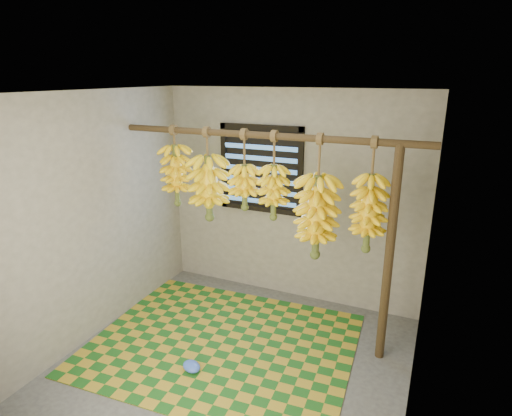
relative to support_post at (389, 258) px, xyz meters
The scene contains 16 objects.
floor 1.71m from the support_post, 149.74° to the right, with size 3.00×3.00×0.01m, color #464646.
ceiling 1.98m from the support_post, 149.74° to the right, with size 3.00×3.00×0.01m, color silver.
wall_back 1.46m from the support_post, 146.14° to the left, with size 3.00×0.01×2.40m, color slate.
wall_left 2.80m from the support_post, 165.49° to the right, with size 0.01×3.00×2.40m, color slate.
wall_right 0.79m from the support_post, 66.46° to the right, with size 0.01×3.00×2.40m, color slate.
window 1.80m from the support_post, 153.40° to the left, with size 1.00×0.04×1.00m.
hanging_pole 1.56m from the support_post, behind, with size 0.06×0.06×3.00m, color #43321C.
support_post is the anchor object (origin of this frame).
woven_mat 1.80m from the support_post, 163.25° to the right, with size 2.48×1.99×0.01m, color #1A5619.
plastic_bag 1.99m from the support_post, 149.10° to the right, with size 0.19×0.14×0.08m, color blue.
banana_bunch_a 2.23m from the support_post, behind, with size 0.31×0.31×0.83m.
banana_bunch_b 1.84m from the support_post, behind, with size 0.38×0.38×0.93m.
banana_bunch_c 1.47m from the support_post, behind, with size 0.29×0.29×0.78m.
banana_bunch_d 1.19m from the support_post, behind, with size 0.29×0.29×0.84m.
banana_bunch_e 0.72m from the support_post, behind, with size 0.37×0.37×1.15m.
banana_bunch_f 0.44m from the support_post, behind, with size 0.29×0.29×1.01m.
Camera 1 is at (1.52, -2.89, 2.53)m, focal length 30.00 mm.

